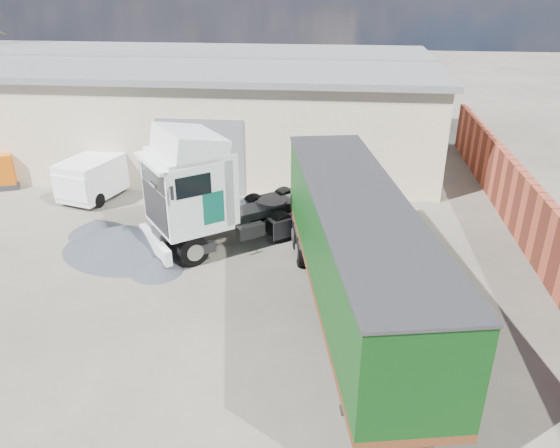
{
  "coord_description": "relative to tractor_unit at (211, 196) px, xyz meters",
  "views": [
    {
      "loc": [
        4.0,
        -13.52,
        9.79
      ],
      "look_at": [
        2.35,
        3.0,
        1.9
      ],
      "focal_mm": 35.0,
      "sensor_mm": 36.0,
      "label": 1
    }
  ],
  "objects": [
    {
      "name": "gravel_heap",
      "position": [
        -3.24,
        -0.79,
        -1.51
      ],
      "size": [
        6.06,
        6.04,
        1.05
      ],
      "rotation": [
        0.0,
        0.0,
        -0.22
      ],
      "color": "black",
      "rests_on": "ground"
    },
    {
      "name": "tractor_unit",
      "position": [
        0.0,
        0.0,
        0.0
      ],
      "size": [
        7.16,
        6.32,
        4.76
      ],
      "rotation": [
        0.0,
        0.0,
        -0.93
      ],
      "color": "black",
      "rests_on": "ground"
    },
    {
      "name": "brick_boundary_wall",
      "position": [
        11.95,
        1.03,
        -0.75
      ],
      "size": [
        0.35,
        26.0,
        2.5
      ],
      "primitive_type": "cube",
      "color": "maroon",
      "rests_on": "ground"
    },
    {
      "name": "warehouse",
      "position": [
        -5.55,
        11.03,
        0.66
      ],
      "size": [
        30.6,
        12.6,
        5.42
      ],
      "color": "beige",
      "rests_on": "ground"
    },
    {
      "name": "box_trailer",
      "position": [
        5.22,
        -4.35,
        0.45
      ],
      "size": [
        4.75,
        12.35,
        4.02
      ],
      "rotation": [
        0.0,
        0.0,
        0.19
      ],
      "color": "#2D2D30",
      "rests_on": "ground"
    },
    {
      "name": "ground",
      "position": [
        0.45,
        -4.97,
        -2.0
      ],
      "size": [
        120.0,
        120.0,
        0.0
      ],
      "primitive_type": "plane",
      "color": "#2B2923",
      "rests_on": "ground"
    },
    {
      "name": "panel_van",
      "position": [
        -6.25,
        4.57,
        -1.02
      ],
      "size": [
        3.13,
        5.0,
        1.9
      ],
      "rotation": [
        0.0,
        0.0,
        -0.29
      ],
      "color": "black",
      "rests_on": "ground"
    }
  ]
}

